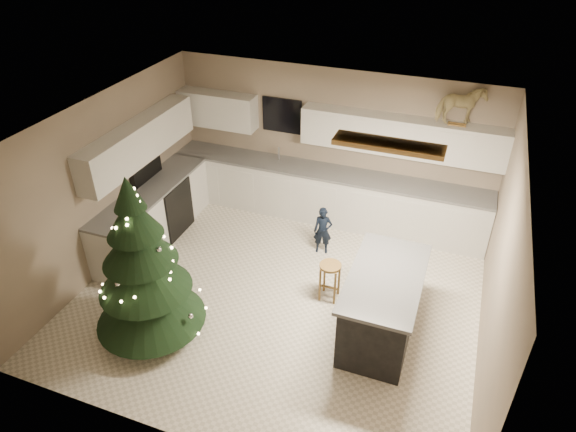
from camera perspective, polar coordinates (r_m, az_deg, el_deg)
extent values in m
plane|color=silver|center=(7.53, -0.94, -8.74)|extent=(5.50, 5.50, 0.00)
cube|color=tan|center=(8.82, 4.94, 7.96)|extent=(5.50, 0.02, 2.60)
cube|color=tan|center=(5.05, -11.82, -15.23)|extent=(5.50, 0.02, 2.60)
cube|color=tan|center=(8.02, -19.69, 3.37)|extent=(0.02, 5.00, 2.60)
cube|color=tan|center=(6.44, 22.49, -5.13)|extent=(0.02, 5.00, 2.60)
cube|color=silver|center=(6.12, -1.16, 9.77)|extent=(5.50, 5.00, 0.02)
cube|color=brown|center=(5.91, 11.12, 7.77)|extent=(1.25, 0.32, 0.06)
cube|color=white|center=(5.93, 11.09, 7.47)|extent=(1.15, 0.24, 0.02)
cube|color=silver|center=(8.96, 4.15, 2.27)|extent=(5.48, 0.60, 0.90)
cube|color=silver|center=(8.67, -14.75, 0.04)|extent=(0.60, 2.60, 0.90)
cube|color=slate|center=(8.72, 4.25, 4.90)|extent=(5.48, 0.62, 0.04)
cube|color=slate|center=(8.43, -15.13, 2.71)|extent=(0.62, 2.60, 0.04)
cube|color=silver|center=(9.22, -7.82, 11.63)|extent=(1.40, 0.35, 0.60)
cube|color=silver|center=(8.29, 12.46, 8.66)|extent=(3.20, 0.35, 0.60)
cube|color=silver|center=(8.25, -16.22, 7.97)|extent=(0.35, 2.60, 0.60)
cube|color=black|center=(8.89, -0.66, 11.11)|extent=(0.70, 0.04, 0.60)
cube|color=#99999E|center=(8.99, -1.25, 5.77)|extent=(0.55, 0.40, 0.06)
cylinder|color=#99999E|center=(9.00, -1.03, 6.95)|extent=(0.03, 0.03, 0.24)
cube|color=black|center=(8.87, -13.60, 1.01)|extent=(0.64, 0.75, 0.90)
cube|color=black|center=(8.71, -15.49, 4.65)|extent=(0.10, 0.75, 0.30)
cube|color=black|center=(6.80, 10.42, -9.84)|extent=(0.80, 1.60, 0.90)
cube|color=#3F4042|center=(6.49, 10.84, -6.75)|extent=(0.90, 1.70, 0.05)
cylinder|color=brown|center=(7.15, 4.74, -5.54)|extent=(0.31, 0.31, 0.04)
cylinder|color=brown|center=(7.28, 3.57, -7.67)|extent=(0.03, 0.03, 0.55)
cylinder|color=brown|center=(7.24, 5.22, -8.05)|extent=(0.03, 0.03, 0.55)
cylinder|color=brown|center=(7.44, 4.07, -6.64)|extent=(0.03, 0.03, 0.55)
cylinder|color=brown|center=(7.40, 5.69, -7.00)|extent=(0.03, 0.03, 0.55)
cube|color=brown|center=(7.40, 4.61, -7.90)|extent=(0.24, 0.03, 0.03)
cylinder|color=#3F2816|center=(7.14, -14.78, -11.24)|extent=(0.12, 0.12, 0.31)
cone|color=black|center=(6.87, -15.26, -8.75)|extent=(1.41, 1.41, 0.72)
cone|color=black|center=(6.57, -15.85, -5.70)|extent=(1.16, 1.16, 0.62)
cone|color=black|center=(6.33, -16.40, -2.76)|extent=(0.91, 0.91, 0.57)
cone|color=black|center=(6.14, -16.92, -0.01)|extent=(0.66, 0.66, 0.52)
cone|color=black|center=(5.98, -17.40, 2.48)|extent=(0.37, 0.37, 0.41)
sphere|color=#FFD88C|center=(6.75, -9.59, -12.36)|extent=(0.04, 0.04, 0.04)
sphere|color=#FFD88C|center=(6.94, -9.09, -9.95)|extent=(0.04, 0.04, 0.04)
sphere|color=#FFD88C|center=(7.14, -9.94, -7.86)|extent=(0.04, 0.04, 0.04)
sphere|color=#FFD88C|center=(7.30, -11.77, -6.40)|extent=(0.04, 0.04, 0.04)
sphere|color=#FFD88C|center=(7.36, -14.13, -5.68)|extent=(0.04, 0.04, 0.04)
sphere|color=#FFD88C|center=(7.33, -16.53, -5.66)|extent=(0.04, 0.04, 0.04)
sphere|color=#FFD88C|center=(7.19, -18.56, -6.23)|extent=(0.04, 0.04, 0.04)
sphere|color=#FFD88C|center=(6.98, -19.86, -7.15)|extent=(0.04, 0.04, 0.04)
sphere|color=#FFD88C|center=(6.73, -20.16, -8.15)|extent=(0.04, 0.04, 0.04)
sphere|color=#FFD88C|center=(6.50, -19.41, -8.90)|extent=(0.04, 0.04, 0.04)
sphere|color=#FFD88C|center=(6.32, -17.79, -9.10)|extent=(0.04, 0.04, 0.04)
sphere|color=#FFD88C|center=(6.22, -15.78, -8.59)|extent=(0.04, 0.04, 0.04)
sphere|color=#FFD88C|center=(6.22, -13.95, -7.44)|extent=(0.04, 0.04, 0.04)
sphere|color=#FFD88C|center=(6.30, -12.78, -5.91)|extent=(0.04, 0.04, 0.04)
sphere|color=#FFD88C|center=(6.41, -12.51, -4.31)|extent=(0.04, 0.04, 0.04)
sphere|color=#FFD88C|center=(6.52, -13.06, -2.93)|extent=(0.04, 0.04, 0.04)
sphere|color=#FFD88C|center=(6.60, -14.21, -1.93)|extent=(0.04, 0.04, 0.04)
sphere|color=#FFD88C|center=(6.62, -15.66, -1.34)|extent=(0.04, 0.04, 0.04)
sphere|color=#FFD88C|center=(6.57, -17.07, -1.13)|extent=(0.04, 0.04, 0.04)
sphere|color=#FFD88C|center=(6.48, -18.19, -1.18)|extent=(0.04, 0.04, 0.04)
sphere|color=#FFD88C|center=(6.35, -18.83, -1.34)|extent=(0.04, 0.04, 0.04)
sphere|color=#FFD88C|center=(6.21, -18.92, -1.43)|extent=(0.04, 0.04, 0.04)
sphere|color=#FFD88C|center=(6.08, -18.51, -1.32)|extent=(0.04, 0.04, 0.04)
sphere|color=#FFD88C|center=(6.00, -17.81, -0.93)|extent=(0.04, 0.04, 0.04)
sphere|color=#FFD88C|center=(5.95, -17.07, -0.27)|extent=(0.04, 0.04, 0.04)
sphere|color=#FFD88C|center=(5.95, -16.52, 0.56)|extent=(0.04, 0.04, 0.04)
sphere|color=#FFD88C|center=(5.96, -16.30, 1.45)|extent=(0.04, 0.04, 0.04)
sphere|color=#FFD88C|center=(5.98, -16.42, 2.28)|extent=(0.04, 0.04, 0.04)
sphere|color=#FFD88C|center=(5.98, -16.78, 2.99)|extent=(0.04, 0.04, 0.04)
sphere|color=silver|center=(6.66, -10.73, -10.79)|extent=(0.07, 0.07, 0.07)
sphere|color=silver|center=(7.13, -15.69, -4.91)|extent=(0.07, 0.07, 0.07)
sphere|color=silver|center=(6.39, -18.63, -6.96)|extent=(0.07, 0.07, 0.07)
sphere|color=silver|center=(6.28, -13.94, -3.24)|extent=(0.07, 0.07, 0.07)
sphere|color=silver|center=(6.33, -17.27, -0.12)|extent=(0.07, 0.07, 0.07)
sphere|color=silver|center=(5.99, -17.53, 1.38)|extent=(0.07, 0.07, 0.07)
imported|color=black|center=(8.13, 3.89, -1.64)|extent=(0.33, 0.25, 0.80)
cube|color=brown|center=(8.08, 18.23, 9.53)|extent=(0.26, 0.02, 0.02)
cube|color=brown|center=(8.16, 18.28, 9.74)|extent=(0.26, 0.02, 0.02)
imported|color=beige|center=(8.02, 18.61, 11.55)|extent=(0.73, 0.55, 0.56)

